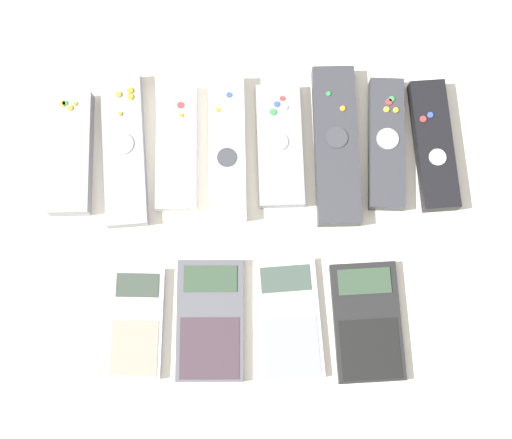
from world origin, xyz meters
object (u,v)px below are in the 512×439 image
(remote_5, at_px, (339,145))
(calculator_1, at_px, (213,320))
(remote_0, at_px, (74,153))
(remote_1, at_px, (127,149))
(remote_3, at_px, (230,147))
(remote_4, at_px, (283,145))
(calculator_2, at_px, (292,319))
(remote_2, at_px, (180,147))
(calculator_3, at_px, (370,322))
(remote_7, at_px, (437,145))
(calculator_0, at_px, (140,323))
(remote_6, at_px, (389,144))

(remote_5, height_order, calculator_1, remote_5)
(remote_0, xyz_separation_m, remote_1, (0.07, 0.00, -0.00))
(remote_3, relative_size, remote_4, 1.19)
(remote_4, relative_size, calculator_2, 1.09)
(remote_4, bearing_deg, remote_0, -179.43)
(remote_0, relative_size, remote_1, 0.78)
(remote_2, relative_size, calculator_3, 1.12)
(remote_0, relative_size, remote_7, 0.93)
(remote_2, distance_m, remote_4, 0.14)
(calculator_0, xyz_separation_m, calculator_3, (0.29, -0.01, 0.00))
(remote_1, relative_size, calculator_0, 1.50)
(calculator_0, bearing_deg, remote_6, 37.03)
(remote_0, xyz_separation_m, remote_3, (0.21, 0.00, 0.00))
(remote_5, bearing_deg, remote_0, -179.32)
(remote_1, bearing_deg, remote_5, -3.72)
(remote_5, distance_m, remote_7, 0.13)
(remote_3, bearing_deg, calculator_1, -96.12)
(calculator_0, bearing_deg, remote_1, 96.89)
(remote_6, xyz_separation_m, calculator_2, (-0.14, -0.23, -0.00))
(remote_3, bearing_deg, calculator_3, -53.19)
(remote_4, relative_size, calculator_3, 1.10)
(remote_5, bearing_deg, remote_4, 178.22)
(remote_0, distance_m, remote_3, 0.21)
(remote_5, xyz_separation_m, remote_7, (0.13, -0.00, -0.00))
(remote_4, height_order, calculator_0, remote_4)
(remote_1, bearing_deg, calculator_3, -40.44)
(remote_0, bearing_deg, remote_2, 2.41)
(remote_3, xyz_separation_m, calculator_2, (0.08, -0.23, -0.01))
(remote_2, bearing_deg, calculator_2, -57.92)
(calculator_0, distance_m, calculator_3, 0.29)
(remote_2, relative_size, remote_7, 0.96)
(remote_1, distance_m, calculator_3, 0.39)
(calculator_0, height_order, calculator_1, same)
(remote_1, distance_m, calculator_2, 0.31)
(calculator_0, bearing_deg, remote_4, 52.96)
(remote_6, bearing_deg, remote_1, -176.75)
(remote_0, bearing_deg, calculator_2, -38.42)
(remote_3, bearing_deg, calculator_0, -117.32)
(remote_7, bearing_deg, calculator_3, -116.35)
(remote_3, height_order, calculator_3, remote_3)
(remote_3, bearing_deg, remote_4, 1.76)
(remote_3, bearing_deg, remote_5, -0.09)
(remote_1, bearing_deg, remote_7, -4.00)
(remote_0, height_order, remote_6, remote_0)
(remote_2, xyz_separation_m, remote_3, (0.07, -0.00, 0.00))
(remote_3, xyz_separation_m, remote_4, (0.07, 0.00, -0.00))
(remote_2, relative_size, remote_4, 1.02)
(remote_5, bearing_deg, remote_1, 179.88)
(calculator_1, bearing_deg, remote_2, 101.56)
(calculator_3, bearing_deg, remote_1, 140.98)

